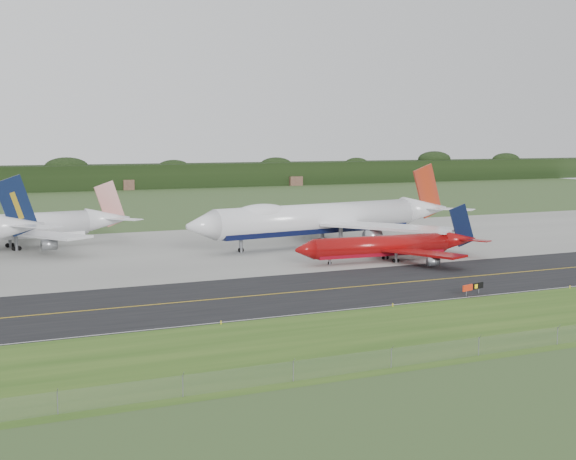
{
  "coord_description": "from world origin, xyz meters",
  "views": [
    {
      "loc": [
        -64.59,
        -121.79,
        25.42
      ],
      "look_at": [
        1.64,
        22.0,
        7.09
      ],
      "focal_mm": 50.0,
      "sensor_mm": 36.0,
      "label": 1
    }
  ],
  "objects_px": {
    "jet_ba_747": "(326,218)",
    "jet_star_tail": "(12,227)",
    "taxiway_sign": "(473,287)",
    "jet_red_737": "(390,246)"
  },
  "relations": [
    {
      "from": "jet_red_737",
      "to": "taxiway_sign",
      "type": "bearing_deg",
      "value": -100.74
    },
    {
      "from": "jet_ba_747",
      "to": "jet_red_737",
      "type": "xyz_separation_m",
      "value": [
        0.95,
        -27.1,
        -3.25
      ]
    },
    {
      "from": "taxiway_sign",
      "to": "jet_red_737",
      "type": "bearing_deg",
      "value": 79.26
    },
    {
      "from": "jet_ba_747",
      "to": "taxiway_sign",
      "type": "distance_m",
      "value": 63.79
    },
    {
      "from": "jet_ba_747",
      "to": "jet_star_tail",
      "type": "distance_m",
      "value": 72.41
    },
    {
      "from": "jet_star_tail",
      "to": "taxiway_sign",
      "type": "relative_size",
      "value": 10.96
    },
    {
      "from": "jet_red_737",
      "to": "jet_star_tail",
      "type": "xyz_separation_m",
      "value": [
        -69.2,
        51.23,
        1.87
      ]
    },
    {
      "from": "jet_ba_747",
      "to": "taxiway_sign",
      "type": "height_order",
      "value": "jet_ba_747"
    },
    {
      "from": "jet_red_737",
      "to": "jet_ba_747",
      "type": "bearing_deg",
      "value": 92.0
    },
    {
      "from": "jet_red_737",
      "to": "taxiway_sign",
      "type": "height_order",
      "value": "jet_red_737"
    }
  ]
}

